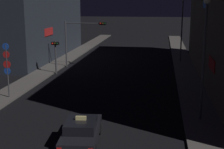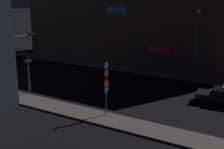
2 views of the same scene
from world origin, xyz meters
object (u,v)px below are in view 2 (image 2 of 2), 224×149
street_lamp_near_block (197,34)px  traffic_light_left_kerb (28,69)px  traffic_light_overhead (14,48)px  taxi (223,96)px  street_lamp_far_block (54,28)px  sign_pole_left (106,85)px

street_lamp_near_block → traffic_light_left_kerb: bearing=138.7°
traffic_light_overhead → traffic_light_left_kerb: size_ratio=1.52×
taxi → street_lamp_near_block: (6.71, 4.55, 4.40)m
street_lamp_near_block → street_lamp_far_block: (-0.20, 20.55, -0.47)m
sign_pole_left → street_lamp_near_block: 14.84m
street_lamp_far_block → traffic_light_left_kerb: bearing=-147.2°
traffic_light_overhead → sign_pole_left: (-2.67, -13.11, -1.23)m
traffic_light_left_kerb → taxi: bearing=-67.4°
traffic_light_overhead → taxi: bearing=-76.2°
street_lamp_far_block → sign_pole_left: bearing=-128.5°
taxi → street_lamp_near_block: bearing=34.2°
street_lamp_far_block → taxi: bearing=-104.5°
traffic_light_overhead → traffic_light_left_kerb: 4.50m
sign_pole_left → taxi: bearing=-43.4°
sign_pole_left → traffic_light_overhead: bearing=78.5°
traffic_light_overhead → traffic_light_left_kerb: (-1.86, -3.86, -1.37)m
traffic_light_left_kerb → traffic_light_overhead: bearing=64.3°
traffic_light_overhead → sign_pole_left: size_ratio=1.25×
taxi → traffic_light_overhead: traffic_light_overhead is taller
taxi → sign_pole_left: 10.73m
taxi → sign_pole_left: (-7.67, 7.25, 1.93)m
street_lamp_near_block → street_lamp_far_block: 20.56m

